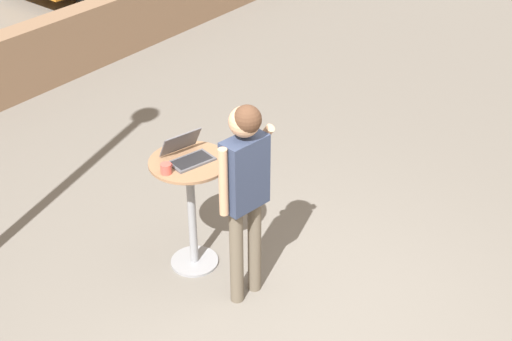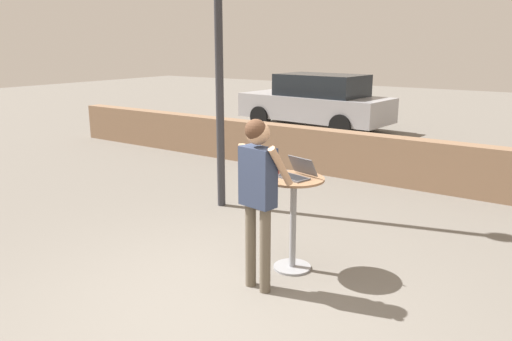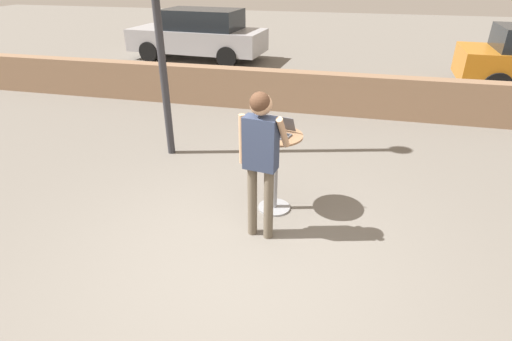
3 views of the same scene
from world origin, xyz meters
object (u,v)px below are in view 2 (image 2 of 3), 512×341
(standing_person, at_px, (258,183))
(parked_car_further_down, at_px, (316,101))
(cafe_table, at_px, (293,210))
(coffee_mug, at_px, (275,170))
(laptop, at_px, (296,173))

(standing_person, xyz_separation_m, parked_car_further_down, (-4.13, 9.03, -0.32))
(cafe_table, relative_size, standing_person, 0.60)
(cafe_table, height_order, coffee_mug, coffee_mug)
(laptop, relative_size, coffee_mug, 3.51)
(parked_car_further_down, bearing_deg, laptop, -63.48)
(parked_car_further_down, bearing_deg, coffee_mug, -64.95)
(laptop, xyz_separation_m, standing_person, (-0.07, -0.63, 0.02))
(cafe_table, bearing_deg, coffee_mug, 176.45)
(standing_person, relative_size, parked_car_further_down, 0.39)
(laptop, xyz_separation_m, coffee_mug, (-0.26, -0.01, -0.01))
(coffee_mug, bearing_deg, laptop, 2.12)
(coffee_mug, xyz_separation_m, parked_car_further_down, (-3.93, 8.41, -0.29))
(laptop, distance_m, standing_person, 0.64)
(coffee_mug, xyz_separation_m, standing_person, (0.19, -0.62, 0.03))
(standing_person, height_order, parked_car_further_down, standing_person)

